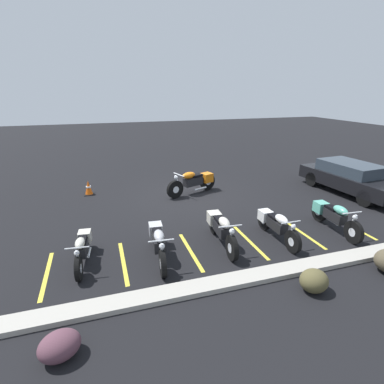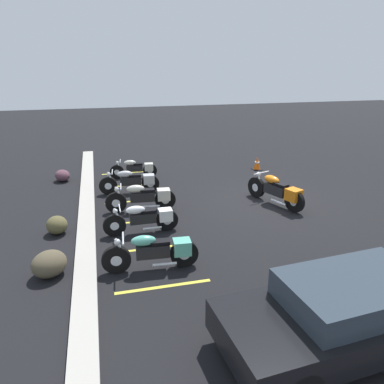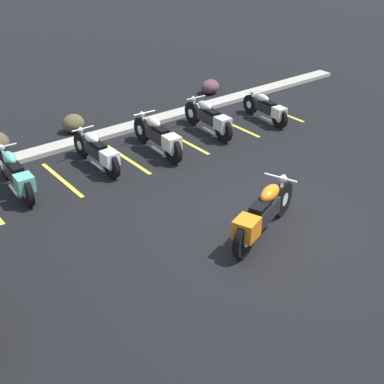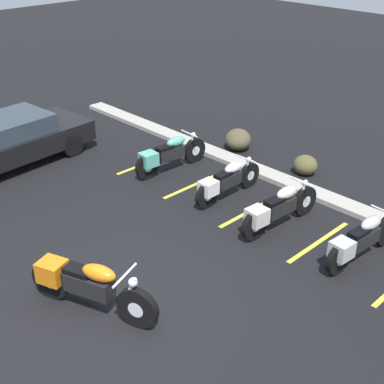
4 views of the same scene
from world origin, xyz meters
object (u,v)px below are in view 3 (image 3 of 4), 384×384
parked_bike_4 (267,108)px  landscape_rock_0 (210,87)px  parked_bike_3 (210,118)px  landscape_rock_2 (73,123)px  motorcycle_orange_featured (262,214)px  parked_bike_0 (15,174)px  parked_bike_2 (159,136)px  parked_bike_1 (98,151)px

parked_bike_4 → landscape_rock_0: size_ratio=2.84×
parked_bike_3 → landscape_rock_2: size_ratio=3.48×
motorcycle_orange_featured → parked_bike_0: 5.55m
parked_bike_0 → landscape_rock_0: parked_bike_0 is taller
landscape_rock_0 → landscape_rock_2: landscape_rock_2 is taller
parked_bike_4 → parked_bike_3: bearing=85.4°
parked_bike_2 → landscape_rock_2: size_ratio=3.60×
parked_bike_1 → parked_bike_3: bearing=-90.4°
parked_bike_3 → landscape_rock_0: size_ratio=3.19×
parked_bike_3 → parked_bike_4: 1.92m
motorcycle_orange_featured → parked_bike_4: bearing=23.8°
motorcycle_orange_featured → parked_bike_2: 4.43m
parked_bike_2 → landscape_rock_0: 4.92m
parked_bike_4 → parked_bike_1: bearing=91.8°
parked_bike_0 → parked_bike_3: size_ratio=1.02×
motorcycle_orange_featured → parked_bike_3: motorcycle_orange_featured is taller
parked_bike_2 → landscape_rock_0: parked_bike_2 is taller
motorcycle_orange_featured → parked_bike_1: motorcycle_orange_featured is taller
landscape_rock_0 → parked_bike_1: bearing=-155.4°
motorcycle_orange_featured → landscape_rock_2: (-0.48, 7.01, -0.26)m
motorcycle_orange_featured → landscape_rock_2: 7.03m
parked_bike_1 → parked_bike_2: parked_bike_2 is taller
parked_bike_2 → parked_bike_4: 3.74m
parked_bike_3 → landscape_rock_2: bearing=55.2°
motorcycle_orange_featured → landscape_rock_0: motorcycle_orange_featured is taller
parked_bike_1 → parked_bike_4: size_ratio=1.09×
parked_bike_1 → landscape_rock_2: (0.56, 2.42, -0.18)m
motorcycle_orange_featured → landscape_rock_0: (4.66, 7.20, -0.28)m
parked_bike_2 → landscape_rock_2: parked_bike_2 is taller
motorcycle_orange_featured → parked_bike_2: (0.63, 4.39, -0.04)m
parked_bike_4 → landscape_rock_0: (0.29, 2.95, -0.17)m
parked_bike_2 → parked_bike_3: bearing=-79.9°
parked_bike_0 → motorcycle_orange_featured: bearing=-142.5°
parked_bike_0 → landscape_rock_2: bearing=-43.6°
motorcycle_orange_featured → parked_bike_2: size_ratio=1.04×
parked_bike_0 → landscape_rock_2: (2.60, 2.39, -0.21)m
parked_bike_4 → landscape_rock_0: parked_bike_4 is taller
landscape_rock_0 → landscape_rock_2: bearing=-177.9°
parked_bike_0 → landscape_rock_0: (7.73, 2.58, -0.23)m
parked_bike_0 → parked_bike_1: parked_bike_0 is taller
motorcycle_orange_featured → landscape_rock_2: bearing=73.5°
parked_bike_1 → parked_bike_4: (5.40, -0.35, -0.04)m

